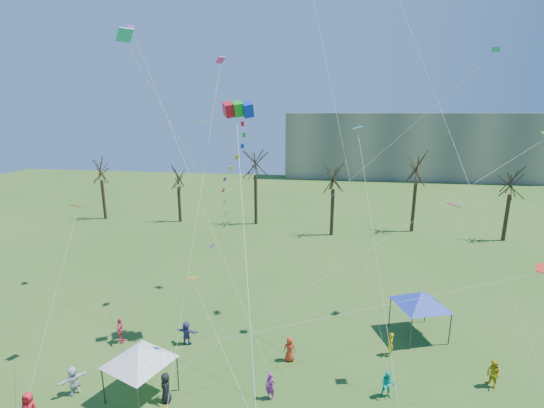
# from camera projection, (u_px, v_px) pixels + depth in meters

# --- Properties ---
(distant_building) EXTENTS (60.00, 14.00, 15.00)m
(distant_building) POSITION_uv_depth(u_px,v_px,m) (415.00, 146.00, 89.55)
(distant_building) COLOR gray
(distant_building) RESTS_ON ground
(bare_tree_row) EXTENTS (70.01, 8.99, 10.81)m
(bare_tree_row) POSITION_uv_depth(u_px,v_px,m) (358.00, 178.00, 48.08)
(bare_tree_row) COLOR black
(bare_tree_row) RESTS_ON ground
(big_box_kite) EXTENTS (2.89, 7.19, 17.91)m
(big_box_kite) POSITION_uv_depth(u_px,v_px,m) (233.00, 188.00, 22.89)
(big_box_kite) COLOR red
(big_box_kite) RESTS_ON ground
(canopy_tent_white) EXTENTS (3.90, 3.90, 3.14)m
(canopy_tent_white) POSITION_uv_depth(u_px,v_px,m) (139.00, 354.00, 20.22)
(canopy_tent_white) COLOR #3F3F44
(canopy_tent_white) RESTS_ON ground
(canopy_tent_blue) EXTENTS (4.16, 4.16, 3.30)m
(canopy_tent_blue) POSITION_uv_depth(u_px,v_px,m) (421.00, 299.00, 25.99)
(canopy_tent_blue) COLOR #3F3F44
(canopy_tent_blue) RESTS_ON ground
(festival_crowd) EXTENTS (26.15, 10.64, 1.84)m
(festival_crowd) POSITION_uv_depth(u_px,v_px,m) (284.00, 394.00, 19.87)
(festival_crowd) COLOR red
(festival_crowd) RESTS_ON ground
(small_kites_aloft) EXTENTS (30.48, 18.00, 33.27)m
(small_kites_aloft) POSITION_uv_depth(u_px,v_px,m) (307.00, 126.00, 22.75)
(small_kites_aloft) COLOR #DB400B
(small_kites_aloft) RESTS_ON ground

